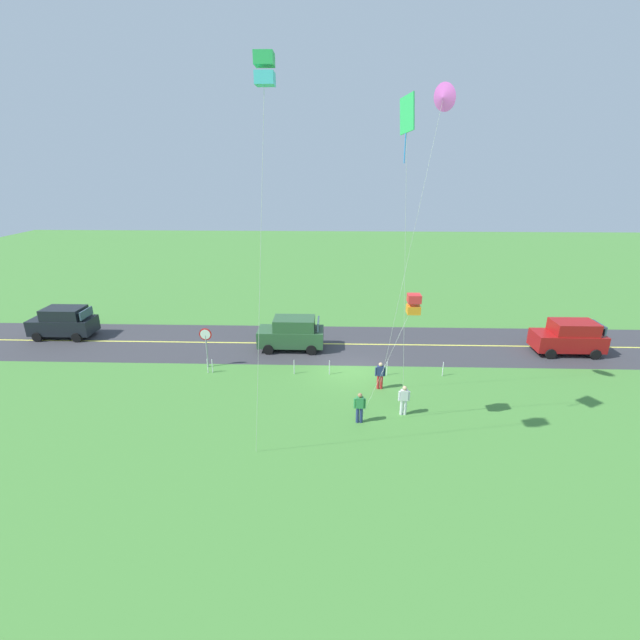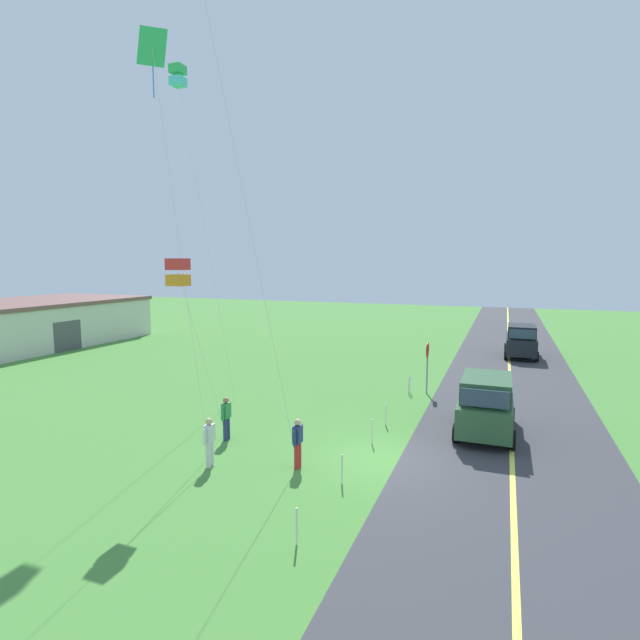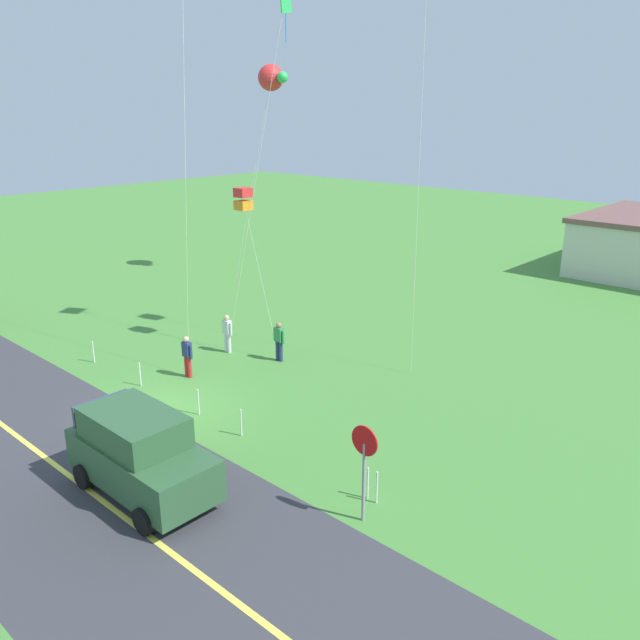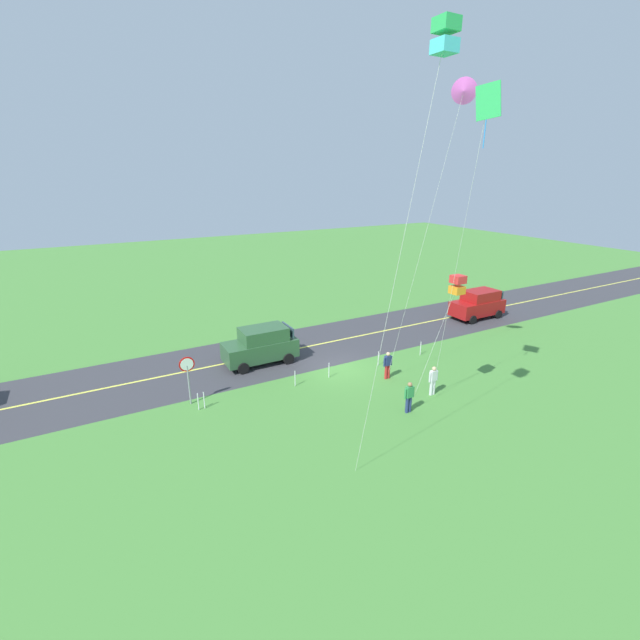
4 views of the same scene
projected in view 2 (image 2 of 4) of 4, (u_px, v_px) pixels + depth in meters
name	position (u px, v px, depth m)	size (l,w,h in m)	color
ground_plane	(383.00, 461.00, 16.03)	(120.00, 120.00, 0.10)	#478438
asphalt_road	(513.00, 479.00, 14.60)	(120.00, 7.00, 0.00)	#38383D
road_centre_stripe	(513.00, 479.00, 14.60)	(120.00, 0.16, 0.00)	#E5E04C
car_suv_foreground	(486.00, 404.00, 18.38)	(4.40, 2.12, 2.24)	#2D5633
car_parked_east_far	(521.00, 341.00, 33.33)	(4.40, 2.12, 2.24)	black
stop_sign	(427.00, 358.00, 23.97)	(0.76, 0.08, 2.56)	gray
person_adult_near	(226.00, 417.00, 17.75)	(0.58, 0.22, 1.60)	navy
person_adult_companion	(209.00, 440.00, 15.40)	(0.58, 0.22, 1.60)	silver
person_child_watcher	(298.00, 441.00, 15.30)	(0.58, 0.22, 1.60)	red
kite_red_low	(178.00, 273.00, 15.23)	(2.45, 0.56, 6.61)	silver
kite_blue_mid	(153.00, 57.00, 15.83)	(1.32, 3.05, 14.15)	silver
kite_pink_drift	(178.00, 77.00, 20.77)	(1.55, 1.99, 14.87)	silver
warehouse_distant	(19.00, 324.00, 37.47)	(18.36, 10.20, 3.50)	beige
fence_post_0	(297.00, 526.00, 11.14)	(0.05, 0.05, 0.90)	silver
fence_post_1	(342.00, 469.00, 14.21)	(0.05, 0.05, 0.90)	silver
fence_post_2	(372.00, 432.00, 17.39)	(0.05, 0.05, 0.90)	silver
fence_post_3	(386.00, 414.00, 19.36)	(0.05, 0.05, 0.90)	silver
fence_post_4	(409.00, 385.00, 23.95)	(0.05, 0.05, 0.90)	silver
fence_post_5	(410.00, 384.00, 24.22)	(0.05, 0.05, 0.90)	silver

